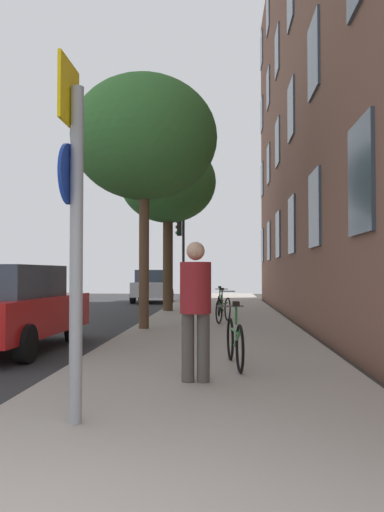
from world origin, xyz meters
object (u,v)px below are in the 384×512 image
Objects in this scene: pedestrian_0 at (196,302)px; traffic_light at (181,244)px; car_0 at (7,307)px; bicycle_0 at (235,341)px; car_1 at (153,286)px; sign_post at (74,215)px; bicycle_2 at (220,304)px; bicycle_1 at (223,309)px; tree_near at (144,139)px; tree_far at (168,183)px.

traffic_light is at bearing 95.10° from pedestrian_0.
traffic_light is at bearing 81.12° from car_0.
bicycle_0 is 0.44× the size of car_1.
sign_post is at bearing -84.34° from car_1.
bicycle_1 is at bearing -87.69° from bicycle_2.
bicycle_2 is 0.38× the size of car_0.
bicycle_0 is 1.04× the size of bicycle_2.
tree_far is (-0.05, 6.25, -0.06)m from tree_near.
pedestrian_0 is 0.40× the size of car_0.
bicycle_1 is 0.90× the size of pedestrian_0.
bicycle_1 reaches higher than bicycle_2.
car_1 reaches higher than bicycle_0.
bicycle_0 is at bearing -25.48° from car_0.
pedestrian_0 is at bearing 61.81° from sign_post.
pedestrian_0 reaches higher than car_1.
pedestrian_0 is at bearing -40.59° from car_0.
bicycle_2 is at bearing 62.09° from car_0.
traffic_light reaches higher than car_0.
traffic_light reaches higher than bicycle_0.
tree_far is (-0.64, 14.56, 2.75)m from sign_post.
tree_near is 1.57× the size of car_1.
pedestrian_0 is (-0.52, -1.17, 0.63)m from bicycle_0.
tree_far is 3.51× the size of pedestrian_0.
bicycle_1 is at bearing 87.55° from pedestrian_0.
bicycle_1 is 6.44m from car_0.
bicycle_1 is at bearing 82.25° from sign_post.
tree_far reaches higher than pedestrian_0.
bicycle_1 is (2.01, -4.49, -4.28)m from tree_far.
bicycle_0 is (2.12, -5.24, -4.34)m from tree_near.
car_0 is at bearing 117.97° from sign_post.
car_1 is at bearing 101.13° from bicycle_0.
traffic_light is 5.02m from tree_far.
tree_near is 1.42× the size of car_0.
sign_post reaches higher than pedestrian_0.
traffic_light is at bearing 91.55° from sign_post.
car_1 is at bearing 96.65° from tree_near.
traffic_light is 2.21× the size of pedestrian_0.
car_0 and car_1 have the same top height.
sign_post is 0.86× the size of traffic_light.
sign_post is 2.09× the size of bicycle_1.
tree_near reaches higher than pedestrian_0.
sign_post is at bearing -62.03° from car_0.
car_1 is at bearing 99.06° from pedestrian_0.
sign_post is 1.89× the size of pedestrian_0.
pedestrian_0 reaches higher than bicycle_2.
pedestrian_0 reaches higher than bicycle_1.
traffic_light is 11.04m from tree_near.
car_0 is (-2.13, -3.21, -3.99)m from tree_near.
traffic_light is at bearing 105.27° from bicycle_2.
car_1 is at bearing 106.62° from bicycle_1.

